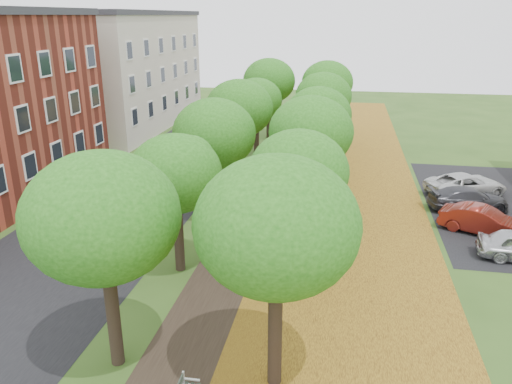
% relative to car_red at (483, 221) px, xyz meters
% --- Properties ---
extents(ground, '(120.00, 120.00, 0.00)m').
position_rel_car_red_xyz_m(ground, '(-11.00, -12.07, -0.65)').
color(ground, '#2D4C19').
rests_on(ground, ground).
extents(street_asphalt, '(8.00, 70.00, 0.01)m').
position_rel_car_red_xyz_m(street_asphalt, '(-18.50, 2.93, -0.65)').
color(street_asphalt, black).
rests_on(street_asphalt, ground).
extents(footpath, '(3.20, 70.00, 0.01)m').
position_rel_car_red_xyz_m(footpath, '(-11.00, 2.93, -0.65)').
color(footpath, black).
rests_on(footpath, ground).
extents(leaf_verge, '(7.50, 70.00, 0.01)m').
position_rel_car_red_xyz_m(leaf_verge, '(-6.00, 2.93, -0.65)').
color(leaf_verge, '#AC7E1F').
rests_on(leaf_verge, ground).
extents(parking_lot, '(9.00, 16.00, 0.01)m').
position_rel_car_red_xyz_m(parking_lot, '(2.50, 3.93, -0.65)').
color(parking_lot, black).
rests_on(parking_lot, ground).
extents(tree_row_west, '(4.04, 34.04, 6.16)m').
position_rel_car_red_xyz_m(tree_row_west, '(-13.20, 2.93, 3.76)').
color(tree_row_west, black).
rests_on(tree_row_west, ground).
extents(tree_row_east, '(4.04, 34.04, 6.16)m').
position_rel_car_red_xyz_m(tree_row_east, '(-8.40, 2.93, 3.76)').
color(tree_row_east, black).
rests_on(tree_row_east, ground).
extents(building_cream, '(10.30, 20.30, 10.40)m').
position_rel_car_red_xyz_m(building_cream, '(-28.00, 20.93, 4.56)').
color(building_cream, beige).
rests_on(building_cream, ground).
extents(car_red, '(4.17, 2.89, 1.30)m').
position_rel_car_red_xyz_m(car_red, '(0.00, 0.00, 0.00)').
color(car_red, maroon).
rests_on(car_red, ground).
extents(car_grey, '(4.49, 2.53, 1.23)m').
position_rel_car_red_xyz_m(car_grey, '(0.00, 3.19, -0.04)').
color(car_grey, '#333439').
rests_on(car_grey, ground).
extents(car_white, '(5.16, 3.90, 1.30)m').
position_rel_car_red_xyz_m(car_white, '(0.37, 5.57, -0.00)').
color(car_white, silver).
rests_on(car_white, ground).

